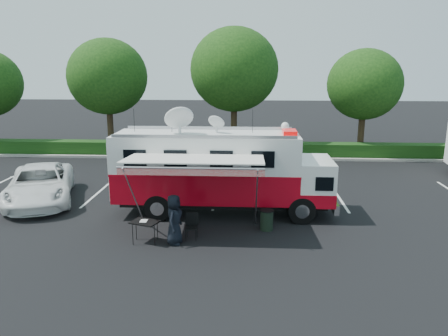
# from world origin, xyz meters

# --- Properties ---
(ground_plane) EXTENTS (120.00, 120.00, 0.00)m
(ground_plane) POSITION_xyz_m (0.00, 0.00, 0.00)
(ground_plane) COLOR black
(ground_plane) RESTS_ON ground
(back_border) EXTENTS (60.00, 6.14, 8.87)m
(back_border) POSITION_xyz_m (1.14, 12.90, 5.00)
(back_border) COLOR #9E998E
(back_border) RESTS_ON ground_plane
(stall_lines) EXTENTS (24.12, 5.50, 0.01)m
(stall_lines) POSITION_xyz_m (-0.50, 3.00, 0.00)
(stall_lines) COLOR silver
(stall_lines) RESTS_ON ground_plane
(command_truck) EXTENTS (9.33, 2.57, 4.48)m
(command_truck) POSITION_xyz_m (-0.08, -0.00, 1.92)
(command_truck) COLOR black
(command_truck) RESTS_ON ground_plane
(awning) EXTENTS (5.09, 2.63, 3.08)m
(awning) POSITION_xyz_m (-0.92, -2.67, 2.88)
(awning) COLOR silver
(awning) RESTS_ON ground_plane
(white_suv) EXTENTS (4.65, 6.62, 1.68)m
(white_suv) POSITION_xyz_m (-8.70, 1.16, 0.00)
(white_suv) COLOR white
(white_suv) RESTS_ON ground_plane
(person) EXTENTS (0.69, 0.97, 1.84)m
(person) POSITION_xyz_m (-1.57, -3.41, 0.00)
(person) COLOR black
(person) RESTS_ON ground_plane
(folding_table) EXTENTS (1.13, 0.96, 0.82)m
(folding_table) POSITION_xyz_m (-2.65, -3.39, 0.77)
(folding_table) COLOR black
(folding_table) RESTS_ON ground_plane
(folding_chair) EXTENTS (0.53, 0.55, 0.98)m
(folding_chair) POSITION_xyz_m (-1.01, -2.88, 0.58)
(folding_chair) COLOR black
(folding_chair) RESTS_ON ground_plane
(trash_bin) EXTENTS (0.55, 0.55, 0.82)m
(trash_bin) POSITION_xyz_m (1.81, -1.89, 0.41)
(trash_bin) COLOR black
(trash_bin) RESTS_ON ground_plane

